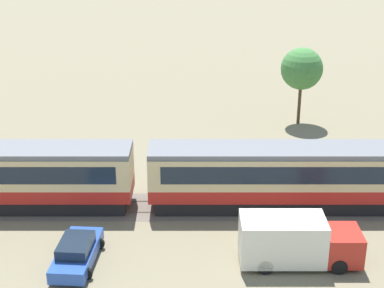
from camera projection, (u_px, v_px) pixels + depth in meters
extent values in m
cube|color=#AD1E19|center=(308.00, 188.00, 35.44)|extent=(19.00, 2.87, 0.80)
cube|color=#D1B784|center=(309.00, 167.00, 34.94)|extent=(19.00, 2.87, 1.93)
cube|color=#192330|center=(309.00, 166.00, 34.90)|extent=(17.48, 2.91, 1.08)
cube|color=slate|center=(311.00, 150.00, 34.52)|extent=(19.00, 2.70, 0.30)
cube|color=black|center=(307.00, 200.00, 35.76)|extent=(18.24, 2.47, 0.88)
cylinder|color=black|center=(204.00, 206.00, 35.10)|extent=(0.90, 0.18, 0.90)
cylinder|color=black|center=(203.00, 195.00, 36.43)|extent=(0.90, 0.18, 0.90)
cylinder|color=black|center=(79.00, 206.00, 35.11)|extent=(0.90, 0.18, 0.90)
cylinder|color=black|center=(83.00, 195.00, 36.45)|extent=(0.90, 0.18, 0.90)
cube|color=#665B51|center=(281.00, 207.00, 35.93)|extent=(158.03, 3.60, 0.01)
cube|color=#4C4238|center=(283.00, 212.00, 35.26)|extent=(158.03, 0.12, 0.04)
cube|color=#4C4238|center=(280.00, 201.00, 36.59)|extent=(158.03, 0.12, 0.04)
cube|color=#284CA8|center=(78.00, 254.00, 30.08)|extent=(2.12, 4.61, 0.66)
cube|color=#192330|center=(76.00, 245.00, 29.73)|extent=(1.71, 2.35, 0.56)
cylinder|color=black|center=(100.00, 244.00, 31.39)|extent=(0.62, 0.20, 0.62)
cylinder|color=black|center=(70.00, 243.00, 31.50)|extent=(0.62, 0.20, 0.62)
cylinder|color=black|center=(87.00, 274.00, 28.81)|extent=(0.62, 0.20, 0.62)
cylinder|color=black|center=(55.00, 272.00, 28.92)|extent=(0.62, 0.20, 0.62)
cube|color=#B2281E|center=(343.00, 245.00, 29.90)|extent=(1.84, 2.17, 1.60)
cube|color=#192330|center=(362.00, 240.00, 29.78)|extent=(0.03, 1.81, 0.70)
cube|color=silver|center=(283.00, 239.00, 29.77)|extent=(4.29, 2.26, 2.32)
cylinder|color=black|center=(340.00, 267.00, 29.21)|extent=(0.80, 0.26, 0.80)
cylinder|color=black|center=(331.00, 245.00, 31.06)|extent=(0.80, 0.26, 0.80)
cylinder|color=black|center=(266.00, 267.00, 29.21)|extent=(0.80, 0.26, 0.80)
cylinder|color=black|center=(262.00, 245.00, 31.07)|extent=(0.80, 0.26, 0.80)
cylinder|color=#4C3823|center=(300.00, 102.00, 49.22)|extent=(0.27, 0.27, 3.72)
sphere|color=#427F3D|center=(303.00, 69.00, 48.14)|extent=(3.46, 3.46, 3.46)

